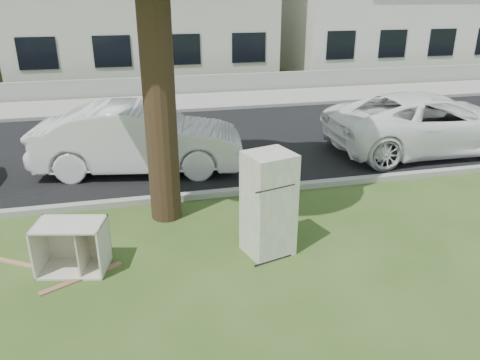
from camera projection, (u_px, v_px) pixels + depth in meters
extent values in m
plane|color=#334C1B|center=(205.00, 266.00, 6.97)|extent=(120.00, 120.00, 0.00)
cube|color=black|center=(168.00, 145.00, 12.37)|extent=(120.00, 7.00, 0.01)
cube|color=gray|center=(184.00, 199.00, 9.17)|extent=(120.00, 0.18, 0.12)
cube|color=gray|center=(158.00, 113.00, 15.57)|extent=(120.00, 0.18, 0.12)
cube|color=gray|center=(155.00, 104.00, 16.88)|extent=(120.00, 2.80, 0.01)
cube|color=gray|center=(152.00, 86.00, 18.19)|extent=(120.00, 0.15, 0.70)
cylinder|color=black|center=(157.00, 71.00, 7.52)|extent=(0.54, 0.54, 5.20)
cube|color=silver|center=(378.00, 1.00, 24.07)|extent=(10.00, 8.00, 6.60)
cube|color=beige|center=(268.00, 204.00, 7.05)|extent=(0.81, 0.78, 1.63)
cube|color=white|center=(72.00, 247.00, 6.74)|extent=(1.07, 0.80, 0.75)
cube|color=#8F6045|center=(82.00, 278.00, 6.65)|extent=(1.13, 0.64, 0.02)
cube|color=#9D7552|center=(19.00, 264.00, 7.00)|extent=(0.82, 0.56, 0.02)
cube|color=tan|center=(97.00, 237.00, 7.77)|extent=(0.29, 0.80, 0.02)
imported|color=silver|center=(140.00, 139.00, 10.38)|extent=(4.76, 2.34, 1.50)
imported|color=white|center=(431.00, 123.00, 11.72)|extent=(5.28, 2.48, 1.46)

